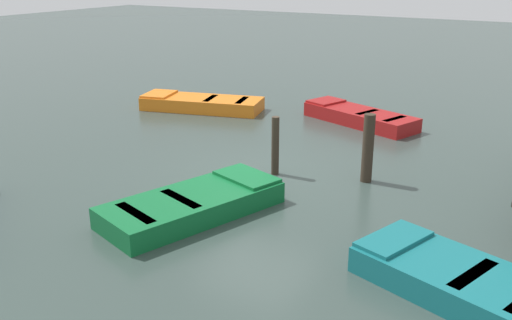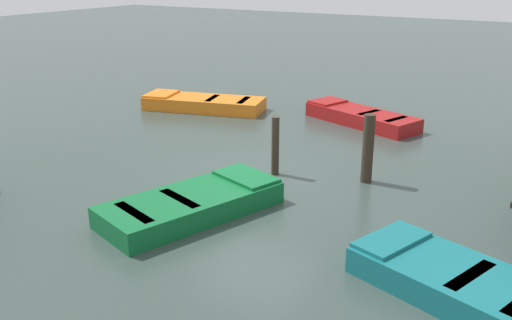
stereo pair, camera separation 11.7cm
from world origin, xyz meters
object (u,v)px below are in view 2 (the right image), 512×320
(rowboat_red, at_px, (361,116))
(mooring_piling_center, at_px, (275,146))
(rowboat_green, at_px, (193,203))
(rowboat_teal, at_px, (454,280))
(rowboat_orange, at_px, (203,103))
(mooring_piling_near_right, at_px, (368,149))

(rowboat_red, distance_m, mooring_piling_center, 4.97)
(rowboat_green, bearing_deg, rowboat_teal, -75.18)
(rowboat_green, xyz_separation_m, mooring_piling_center, (-2.65, 0.28, 0.44))
(rowboat_teal, bearing_deg, rowboat_green, 14.96)
(rowboat_orange, relative_size, rowboat_teal, 1.28)
(mooring_piling_center, bearing_deg, rowboat_orange, -129.42)
(rowboat_orange, height_order, mooring_piling_center, mooring_piling_center)
(mooring_piling_near_right, bearing_deg, mooring_piling_center, -72.37)
(rowboat_orange, bearing_deg, rowboat_teal, 128.53)
(rowboat_orange, xyz_separation_m, mooring_piling_center, (3.97, 4.83, 0.44))
(mooring_piling_center, xyz_separation_m, mooring_piling_near_right, (-0.60, 1.89, 0.09))
(rowboat_orange, bearing_deg, mooring_piling_near_right, 138.39)
(rowboat_red, distance_m, rowboat_teal, 9.03)
(rowboat_red, xyz_separation_m, rowboat_teal, (7.88, 4.40, 0.00))
(rowboat_teal, distance_m, mooring_piling_center, 5.38)
(rowboat_red, relative_size, mooring_piling_near_right, 2.47)
(rowboat_red, bearing_deg, rowboat_orange, 30.98)
(rowboat_green, xyz_separation_m, rowboat_teal, (0.28, 4.77, 0.00))
(mooring_piling_near_right, bearing_deg, rowboat_orange, -116.63)
(rowboat_orange, relative_size, mooring_piling_near_right, 2.70)
(rowboat_teal, bearing_deg, mooring_piling_near_right, -35.23)
(mooring_piling_center, relative_size, mooring_piling_near_right, 0.89)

